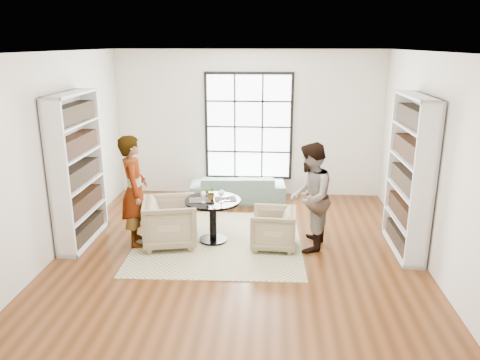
# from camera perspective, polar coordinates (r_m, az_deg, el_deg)

# --- Properties ---
(ground) EXTENTS (6.00, 6.00, 0.00)m
(ground) POSITION_cam_1_polar(r_m,az_deg,el_deg) (7.32, -0.22, -8.83)
(ground) COLOR brown
(room_shell) EXTENTS (6.00, 6.01, 6.00)m
(room_shell) POSITION_cam_1_polar(r_m,az_deg,el_deg) (7.40, 0.08, 1.83)
(room_shell) COLOR silver
(room_shell) RESTS_ON ground
(rug) EXTENTS (2.73, 2.73, 0.01)m
(rug) POSITION_cam_1_polar(r_m,az_deg,el_deg) (7.71, -2.63, -7.43)
(rug) COLOR #C1B591
(rug) RESTS_ON ground
(pedestal_table) EXTENTS (0.89, 0.89, 0.71)m
(pedestal_table) POSITION_cam_1_polar(r_m,az_deg,el_deg) (7.53, -3.33, -3.81)
(pedestal_table) COLOR black
(pedestal_table) RESTS_ON ground
(sofa) EXTENTS (1.94, 0.88, 0.55)m
(sofa) POSITION_cam_1_polar(r_m,az_deg,el_deg) (9.51, -0.25, -0.98)
(sofa) COLOR gray
(sofa) RESTS_ON ground
(armchair_left) EXTENTS (0.99, 0.98, 0.76)m
(armchair_left) POSITION_cam_1_polar(r_m,az_deg,el_deg) (7.53, -8.48, -5.10)
(armchair_left) COLOR #B9B384
(armchair_left) RESTS_ON ground
(armchair_right) EXTENTS (0.73, 0.71, 0.63)m
(armchair_right) POSITION_cam_1_polar(r_m,az_deg,el_deg) (7.39, 4.06, -5.92)
(armchair_right) COLOR tan
(armchair_right) RESTS_ON ground
(person_left) EXTENTS (0.57, 0.73, 1.77)m
(person_left) POSITION_cam_1_polar(r_m,az_deg,el_deg) (7.50, -12.75, -1.33)
(person_left) COLOR gray
(person_left) RESTS_ON ground
(person_right) EXTENTS (0.80, 0.94, 1.69)m
(person_right) POSITION_cam_1_polar(r_m,az_deg,el_deg) (7.23, 8.51, -2.10)
(person_right) COLOR gray
(person_right) RESTS_ON ground
(placemat_left) EXTENTS (0.38, 0.32, 0.01)m
(placemat_left) POSITION_cam_1_polar(r_m,az_deg,el_deg) (7.45, -4.91, -2.46)
(placemat_left) COLOR #282523
(placemat_left) RESTS_ON pedestal_table
(placemat_right) EXTENTS (0.38, 0.32, 0.01)m
(placemat_right) POSITION_cam_1_polar(r_m,az_deg,el_deg) (7.48, -1.80, -2.33)
(placemat_right) COLOR #282523
(placemat_right) RESTS_ON pedestal_table
(cutlery_left) EXTENTS (0.18, 0.24, 0.01)m
(cutlery_left) POSITION_cam_1_polar(r_m,az_deg,el_deg) (7.45, -4.92, -2.41)
(cutlery_left) COLOR silver
(cutlery_left) RESTS_ON placemat_left
(cutlery_right) EXTENTS (0.18, 0.24, 0.01)m
(cutlery_right) POSITION_cam_1_polar(r_m,az_deg,el_deg) (7.48, -1.80, -2.28)
(cutlery_right) COLOR silver
(cutlery_right) RESTS_ON placemat_right
(wine_glass_left) EXTENTS (0.08, 0.08, 0.19)m
(wine_glass_left) POSITION_cam_1_polar(r_m,az_deg,el_deg) (7.31, -4.49, -1.76)
(wine_glass_left) COLOR silver
(wine_glass_left) RESTS_ON pedestal_table
(wine_glass_right) EXTENTS (0.09, 0.09, 0.20)m
(wine_glass_right) POSITION_cam_1_polar(r_m,az_deg,el_deg) (7.30, -2.30, -1.65)
(wine_glass_right) COLOR silver
(wine_glass_right) RESTS_ON pedestal_table
(flower_centerpiece) EXTENTS (0.22, 0.21, 0.21)m
(flower_centerpiece) POSITION_cam_1_polar(r_m,az_deg,el_deg) (7.47, -3.52, -1.57)
(flower_centerpiece) COLOR gray
(flower_centerpiece) RESTS_ON pedestal_table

